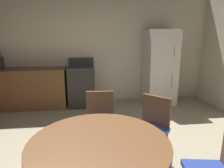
{
  "coord_description": "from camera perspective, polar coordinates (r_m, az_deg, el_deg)",
  "views": [
    {
      "loc": [
        -0.16,
        -1.87,
        1.63
      ],
      "look_at": [
        0.17,
        0.92,
        0.93
      ],
      "focal_mm": 31.59,
      "sensor_mm": 36.0,
      "label": 1
    }
  ],
  "objects": [
    {
      "name": "wall_back",
      "position": [
        4.95,
        -5.02,
        10.65
      ],
      "size": [
        5.86,
        0.12,
        2.7
      ],
      "primitive_type": "cube",
      "color": "beige",
      "rests_on": "ground"
    },
    {
      "name": "kitchen_counter",
      "position": [
        4.93,
        -24.31,
        -1.18
      ],
      "size": [
        1.94,
        0.6,
        0.9
      ],
      "primitive_type": "cube",
      "color": "brown",
      "rests_on": "ground"
    },
    {
      "name": "oven_range",
      "position": [
        4.69,
        -8.78,
        -0.57
      ],
      "size": [
        0.6,
        0.6,
        1.1
      ],
      "color": "#2D2B28",
      "rests_on": "ground"
    },
    {
      "name": "refrigerator",
      "position": [
        4.86,
        13.72,
        4.66
      ],
      "size": [
        0.68,
        0.68,
        1.76
      ],
      "color": "silver",
      "rests_on": "ground"
    },
    {
      "name": "dining_table",
      "position": [
        1.82,
        -3.67,
        -20.42
      ],
      "size": [
        1.2,
        1.2,
        0.76
      ],
      "color": "brown",
      "rests_on": "ground"
    },
    {
      "name": "chair_northeast",
      "position": [
        2.63,
        11.41,
        -11.77
      ],
      "size": [
        0.57,
        0.57,
        0.87
      ],
      "rotation": [
        0.0,
        0.0,
        3.95
      ],
      "color": "brown",
      "rests_on": "ground"
    },
    {
      "name": "chair_north",
      "position": [
        2.77,
        -3.47,
        -10.12
      ],
      "size": [
        0.42,
        0.42,
        0.87
      ],
      "rotation": [
        0.0,
        0.0,
        4.65
      ],
      "color": "brown",
      "rests_on": "ground"
    }
  ]
}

